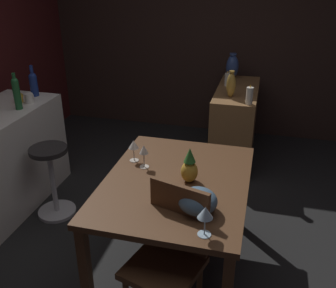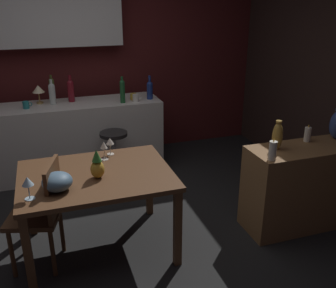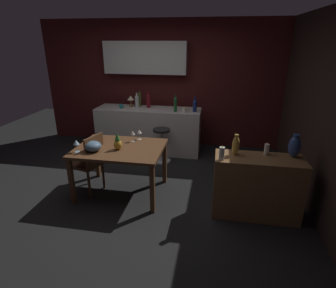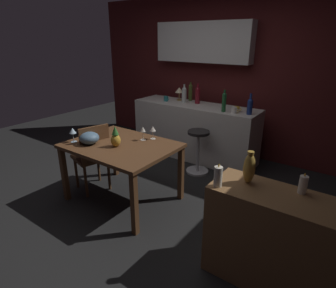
% 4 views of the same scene
% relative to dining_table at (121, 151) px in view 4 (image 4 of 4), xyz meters
% --- Properties ---
extents(ground_plane, '(9.00, 9.00, 0.00)m').
position_rel_dining_table_xyz_m(ground_plane, '(0.15, 0.21, -0.66)').
color(ground_plane, black).
extents(wall_kitchen_back, '(5.20, 0.33, 2.60)m').
position_rel_dining_table_xyz_m(wall_kitchen_back, '(0.09, 2.28, 0.76)').
color(wall_kitchen_back, '#4C1919').
rests_on(wall_kitchen_back, ground_plane).
extents(dining_table, '(1.25, 0.95, 0.74)m').
position_rel_dining_table_xyz_m(dining_table, '(0.00, 0.00, 0.00)').
color(dining_table, '#56351E').
rests_on(dining_table, ground_plane).
extents(kitchen_counter, '(2.10, 0.60, 0.90)m').
position_rel_dining_table_xyz_m(kitchen_counter, '(-0.00, 1.72, -0.21)').
color(kitchen_counter, silver).
rests_on(kitchen_counter, ground_plane).
extents(sideboard_cabinet, '(1.10, 0.44, 0.82)m').
position_rel_dining_table_xyz_m(sideboard_cabinet, '(1.92, -0.23, -0.25)').
color(sideboard_cabinet, olive).
rests_on(sideboard_cabinet, ground_plane).
extents(chair_near_window, '(0.50, 0.50, 0.92)m').
position_rel_dining_table_xyz_m(chair_near_window, '(-0.46, -0.07, -0.15)').
color(chair_near_window, '#56351E').
rests_on(chair_near_window, ground_plane).
extents(bar_stool, '(0.34, 0.34, 0.66)m').
position_rel_dining_table_xyz_m(bar_stool, '(0.37, 1.20, -0.31)').
color(bar_stool, '#262323').
rests_on(bar_stool, ground_plane).
extents(wine_glass_left, '(0.07, 0.07, 0.16)m').
position_rel_dining_table_xyz_m(wine_glass_left, '(0.19, 0.37, 0.21)').
color(wine_glass_left, silver).
rests_on(wine_glass_left, dining_table).
extents(wine_glass_right, '(0.08, 0.08, 0.18)m').
position_rel_dining_table_xyz_m(wine_glass_right, '(-0.52, -0.28, 0.22)').
color(wine_glass_right, silver).
rests_on(wine_glass_right, dining_table).
extents(wine_glass_center, '(0.07, 0.07, 0.17)m').
position_rel_dining_table_xyz_m(wine_glass_center, '(0.12, 0.26, 0.21)').
color(wine_glass_center, silver).
rests_on(wine_glass_center, dining_table).
extents(pineapple_centerpiece, '(0.11, 0.11, 0.25)m').
position_rel_dining_table_xyz_m(pineapple_centerpiece, '(0.01, -0.09, 0.19)').
color(pineapple_centerpiece, gold).
rests_on(pineapple_centerpiece, dining_table).
extents(fruit_bowl, '(0.23, 0.23, 0.14)m').
position_rel_dining_table_xyz_m(fruit_bowl, '(-0.31, -0.20, 0.16)').
color(fruit_bowl, slate).
rests_on(fruit_bowl, dining_table).
extents(wine_bottle_cobalt, '(0.08, 0.08, 0.30)m').
position_rel_dining_table_xyz_m(wine_bottle_cobalt, '(0.94, 1.63, 0.37)').
color(wine_bottle_cobalt, navy).
rests_on(wine_bottle_cobalt, kitchen_counter).
extents(wine_bottle_olive, '(0.07, 0.07, 0.32)m').
position_rel_dining_table_xyz_m(wine_bottle_olive, '(-0.23, 1.94, 0.40)').
color(wine_bottle_olive, '#475623').
rests_on(wine_bottle_olive, kitchen_counter).
extents(wine_bottle_green, '(0.06, 0.06, 0.32)m').
position_rel_dining_table_xyz_m(wine_bottle_green, '(0.57, 1.56, 0.40)').
color(wine_bottle_green, '#1E592D').
rests_on(wine_bottle_green, kitchen_counter).
extents(wine_bottle_clear, '(0.08, 0.08, 0.30)m').
position_rel_dining_table_xyz_m(wine_bottle_clear, '(-0.24, 1.75, 0.38)').
color(wine_bottle_clear, silver).
rests_on(wine_bottle_clear, kitchen_counter).
extents(wine_bottle_ruby, '(0.08, 0.08, 0.33)m').
position_rel_dining_table_xyz_m(wine_bottle_ruby, '(-0.02, 1.81, 0.40)').
color(wine_bottle_ruby, maroon).
rests_on(wine_bottle_ruby, kitchen_counter).
extents(cup_white, '(0.11, 0.08, 0.09)m').
position_rel_dining_table_xyz_m(cup_white, '(0.74, 1.56, 0.29)').
color(cup_white, white).
rests_on(cup_white, kitchen_counter).
extents(cup_teal, '(0.11, 0.07, 0.08)m').
position_rel_dining_table_xyz_m(cup_teal, '(-0.55, 1.66, 0.29)').
color(cup_teal, teal).
rests_on(cup_teal, kitchen_counter).
extents(cup_mustard, '(0.11, 0.08, 0.08)m').
position_rel_dining_table_xyz_m(cup_mustard, '(0.73, 1.66, 0.28)').
color(cup_mustard, gold).
rests_on(cup_mustard, kitchen_counter).
extents(counter_lamp, '(0.14, 0.14, 0.23)m').
position_rel_dining_table_xyz_m(counter_lamp, '(-0.39, 1.83, 0.41)').
color(counter_lamp, '#A58447').
rests_on(counter_lamp, kitchen_counter).
extents(pillar_candle_tall, '(0.06, 0.06, 0.17)m').
position_rel_dining_table_xyz_m(pillar_candle_tall, '(2.00, -0.10, 0.24)').
color(pillar_candle_tall, white).
rests_on(pillar_candle_tall, sideboard_cabinet).
extents(pillar_candle_short, '(0.07, 0.07, 0.19)m').
position_rel_dining_table_xyz_m(pillar_candle_short, '(1.44, -0.38, 0.25)').
color(pillar_candle_short, white).
rests_on(pillar_candle_short, sideboard_cabinet).
extents(vase_brass, '(0.10, 0.10, 0.27)m').
position_rel_dining_table_xyz_m(vase_brass, '(1.61, -0.18, 0.29)').
color(vase_brass, '#B78C38').
rests_on(vase_brass, sideboard_cabinet).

